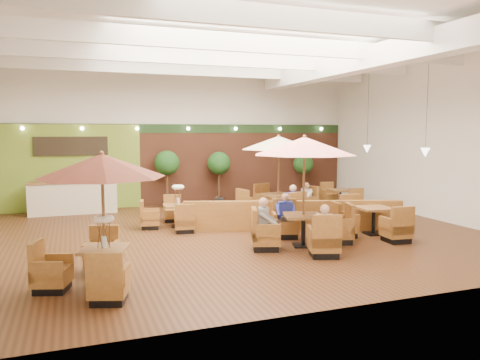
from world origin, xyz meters
name	(u,v)px	position (x,y,z in m)	size (l,w,h in m)	color
room	(231,109)	(0.25, 1.22, 3.63)	(14.04, 14.00, 5.52)	#381E0F
service_counter	(73,197)	(-4.40, 5.10, 0.58)	(3.00, 0.75, 1.18)	beige
booth_divider	(293,216)	(1.73, -0.21, 0.45)	(6.51, 0.18, 0.90)	brown
table_0	(99,190)	(-3.95, -3.44, 1.85)	(2.53, 2.67, 2.59)	brown
table_1	(304,172)	(1.12, -2.00, 1.93)	(2.96, 2.96, 2.86)	brown
table_2	(278,162)	(2.18, 1.86, 1.92)	(2.90, 2.90, 2.84)	brown
table_3	(171,213)	(-1.58, 1.54, 0.44)	(1.65, 2.40, 1.46)	brown
table_4	(365,222)	(3.39, -1.43, 0.37)	(1.84, 2.71, 1.00)	brown
table_5	(340,199)	(5.40, 3.08, 0.33)	(0.89, 2.39, 0.87)	brown
topiary_0	(167,165)	(-0.96, 5.30, 1.65)	(0.95, 0.95, 2.21)	black
topiary_1	(219,165)	(1.14, 5.30, 1.59)	(0.92, 0.92, 2.13)	black
topiary_2	(303,166)	(4.92, 5.30, 1.47)	(0.85, 0.85, 1.98)	black
diner_0	(324,225)	(1.12, -3.05, 0.76)	(0.44, 0.42, 0.80)	white
diner_1	(286,211)	(1.12, -0.95, 0.75)	(0.42, 0.37, 0.77)	#232F97
diner_2	(266,219)	(0.07, -2.00, 0.78)	(0.44, 0.47, 0.86)	gray
diner_3	(292,200)	(2.18, 0.82, 0.76)	(0.44, 0.40, 0.80)	#232F97
diner_4	(305,195)	(3.22, 1.86, 0.72)	(0.34, 0.38, 0.71)	white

